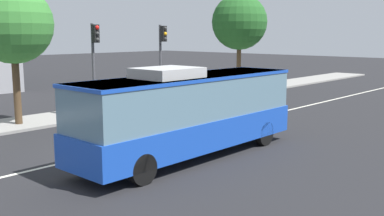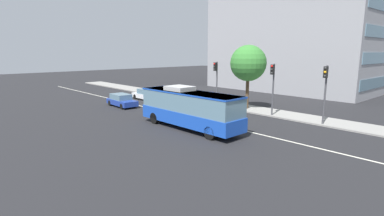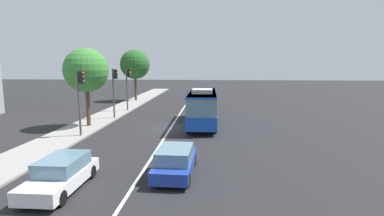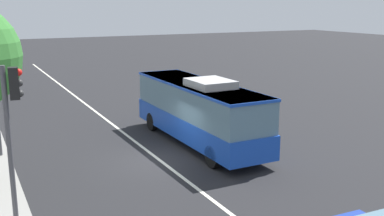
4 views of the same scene
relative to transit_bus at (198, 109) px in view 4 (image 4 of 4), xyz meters
name	(u,v)px [view 4 (image 4 of 4)]	position (x,y,z in m)	size (l,w,h in m)	color
ground_plane	(159,160)	(-1.41, 2.77, -1.81)	(160.00, 160.00, 0.00)	black
lane_centre_line	(159,160)	(-1.41, 2.77, -1.80)	(76.00, 0.16, 0.01)	silver
transit_bus	(198,109)	(0.00, 0.00, 0.00)	(10.02, 2.58, 3.46)	#1947B7
traffic_light_mid_block	(12,119)	(-5.46, 9.19, 1.75)	(0.35, 0.62, 5.20)	#47474C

